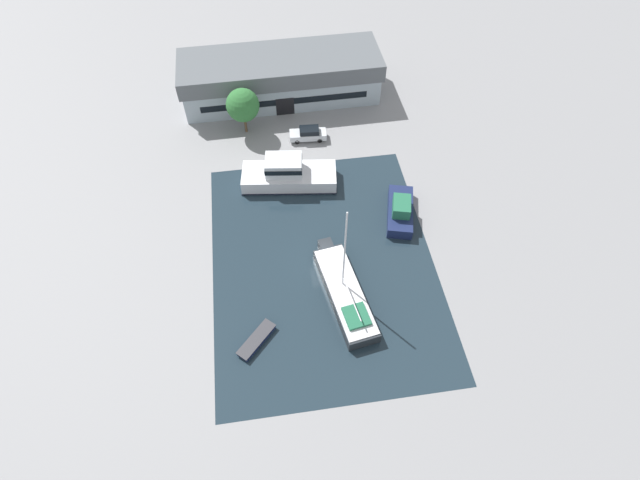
% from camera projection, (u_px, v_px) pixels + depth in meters
% --- Properties ---
extents(ground_plane, '(440.00, 440.00, 0.00)m').
position_uv_depth(ground_plane, '(323.00, 263.00, 51.74)').
color(ground_plane, gray).
extents(water_canal, '(22.73, 30.15, 0.01)m').
position_uv_depth(water_canal, '(323.00, 263.00, 51.74)').
color(water_canal, '#1E2D38').
rests_on(water_canal, ground).
extents(warehouse_building, '(26.61, 9.00, 5.88)m').
position_uv_depth(warehouse_building, '(281.00, 77.00, 66.80)').
color(warehouse_building, '#99A8B2').
rests_on(warehouse_building, ground).
extents(quay_tree_near_building, '(4.12, 4.12, 6.15)m').
position_uv_depth(quay_tree_near_building, '(243.00, 105.00, 61.28)').
color(quay_tree_near_building, brown).
rests_on(quay_tree_near_building, ground).
extents(parked_car, '(4.70, 2.02, 1.70)m').
position_uv_depth(parked_car, '(308.00, 134.00, 62.92)').
color(parked_car, silver).
rests_on(parked_car, ground).
extents(sailboat_moored, '(4.87, 12.48, 11.88)m').
position_uv_depth(sailboat_moored, '(345.00, 292.00, 48.69)').
color(sailboat_moored, '#23282D').
rests_on(sailboat_moored, water_canal).
extents(motor_cruiser, '(11.42, 5.45, 3.73)m').
position_uv_depth(motor_cruiser, '(288.00, 174.00, 57.78)').
color(motor_cruiser, silver).
rests_on(motor_cruiser, water_canal).
extents(small_dinghy, '(3.91, 4.05, 0.55)m').
position_uv_depth(small_dinghy, '(256.00, 340.00, 46.05)').
color(small_dinghy, '#19234C').
rests_on(small_dinghy, water_canal).
extents(cabin_boat, '(4.32, 7.23, 2.62)m').
position_uv_depth(cabin_boat, '(400.00, 210.00, 54.92)').
color(cabin_boat, '#19234C').
rests_on(cabin_boat, water_canal).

